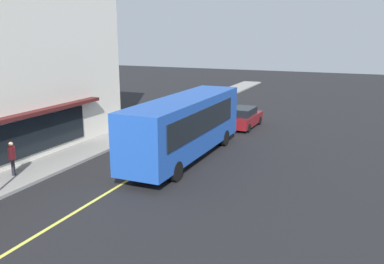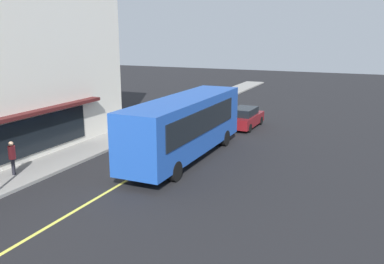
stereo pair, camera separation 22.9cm
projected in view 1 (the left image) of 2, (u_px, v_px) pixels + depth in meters
The scene contains 6 objects.
ground at pixel (145, 170), 21.53m from camera, with size 120.00×120.00×0.00m, color black.
sidewalk at pixel (68, 157), 23.45m from camera, with size 80.00×2.55×0.15m, color gray.
lane_centre_stripe at pixel (145, 170), 21.53m from camera, with size 36.00×0.16×0.01m, color #D8D14C.
bus at pixel (185, 124), 23.04m from camera, with size 11.15×2.68×3.50m.
car_maroon at pixel (243, 118), 31.05m from camera, with size 4.35×1.96×1.52m.
pedestrian_mid_block at pixel (12, 155), 20.02m from camera, with size 0.34×0.34×1.71m.
Camera 1 is at (-17.84, -10.32, 6.99)m, focal length 38.51 mm.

